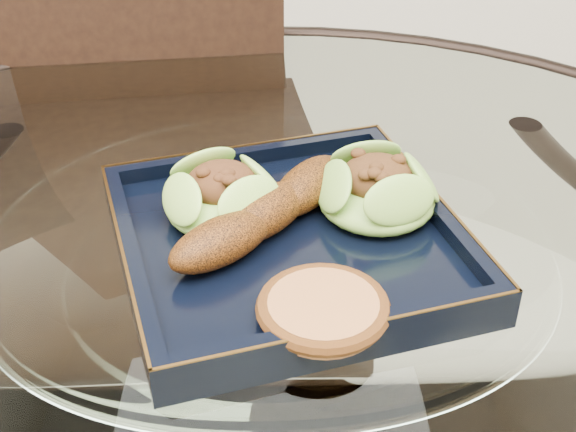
{
  "coord_description": "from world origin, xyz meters",
  "views": [
    {
      "loc": [
        0.0,
        -0.49,
        1.16
      ],
      "look_at": [
        0.02,
        0.04,
        0.8
      ],
      "focal_mm": 50.0,
      "sensor_mm": 36.0,
      "label": 1
    }
  ],
  "objects": [
    {
      "name": "lettuce_wrap_right",
      "position": [
        0.09,
        0.08,
        0.8
      ],
      "size": [
        0.12,
        0.12,
        0.04
      ],
      "primitive_type": "ellipsoid",
      "rotation": [
        0.0,
        0.0,
        -0.19
      ],
      "color": "olive",
      "rests_on": "navy_plate"
    },
    {
      "name": "lettuce_wrap_left",
      "position": [
        -0.04,
        0.07,
        0.8
      ],
      "size": [
        0.11,
        0.11,
        0.03
      ],
      "primitive_type": "ellipsoid",
      "rotation": [
        0.0,
        0.0,
        0.15
      ],
      "color": "#70AD32",
      "rests_on": "navy_plate"
    },
    {
      "name": "dining_chair",
      "position": [
        -0.18,
        0.34,
        0.59
      ],
      "size": [
        0.51,
        0.51,
        1.06
      ],
      "rotation": [
        0.0,
        0.0,
        0.11
      ],
      "color": "black",
      "rests_on": "ground"
    },
    {
      "name": "crumb_patty",
      "position": [
        0.04,
        -0.06,
        0.79
      ],
      "size": [
        0.11,
        0.11,
        0.02
      ],
      "primitive_type": "cylinder",
      "rotation": [
        0.0,
        0.0,
        -0.32
      ],
      "color": "#B9743D",
      "rests_on": "navy_plate"
    },
    {
      "name": "navy_plate",
      "position": [
        0.02,
        0.04,
        0.77
      ],
      "size": [
        0.33,
        0.33,
        0.02
      ],
      "primitive_type": "cube",
      "rotation": [
        0.0,
        0.0,
        0.28
      ],
      "color": "black",
      "rests_on": "dining_table"
    },
    {
      "name": "dining_table",
      "position": [
        -0.0,
        -0.0,
        0.6
      ],
      "size": [
        1.13,
        1.13,
        0.77
      ],
      "color": "white",
      "rests_on": "ground"
    },
    {
      "name": "roasted_plantain",
      "position": [
        -0.0,
        0.05,
        0.8
      ],
      "size": [
        0.16,
        0.17,
        0.04
      ],
      "primitive_type": "ellipsoid",
      "rotation": [
        0.0,
        0.0,
        0.85
      ],
      "color": "#602E0A",
      "rests_on": "navy_plate"
    }
  ]
}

